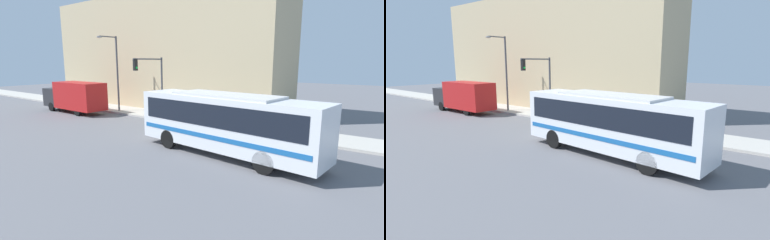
{
  "view_description": "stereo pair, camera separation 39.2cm",
  "coord_description": "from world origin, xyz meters",
  "views": [
    {
      "loc": [
        -14.02,
        -7.9,
        5.01
      ],
      "look_at": [
        0.51,
        3.08,
        1.45
      ],
      "focal_mm": 28.0,
      "sensor_mm": 36.0,
      "label": 1
    },
    {
      "loc": [
        -13.78,
        -8.21,
        5.01
      ],
      "look_at": [
        0.51,
        3.08,
        1.45
      ],
      "focal_mm": 28.0,
      "sensor_mm": 36.0,
      "label": 2
    }
  ],
  "objects": [
    {
      "name": "ground_plane",
      "position": [
        0.0,
        0.0,
        0.0
      ],
      "size": [
        120.0,
        120.0,
        0.0
      ],
      "primitive_type": "plane",
      "color": "slate"
    },
    {
      "name": "sidewalk",
      "position": [
        6.18,
        20.0,
        0.08
      ],
      "size": [
        3.36,
        70.0,
        0.17
      ],
      "color": "#B7B2A8",
      "rests_on": "ground_plane"
    },
    {
      "name": "building_facade",
      "position": [
        10.86,
        15.4,
        5.95
      ],
      "size": [
        6.0,
        28.8,
        11.9
      ],
      "color": "tan",
      "rests_on": "ground_plane"
    },
    {
      "name": "city_bus",
      "position": [
        -0.49,
        0.08,
        1.95
      ],
      "size": [
        3.38,
        10.83,
        3.35
      ],
      "rotation": [
        0.0,
        0.0,
        -0.09
      ],
      "color": "silver",
      "rests_on": "ground_plane"
    },
    {
      "name": "delivery_truck",
      "position": [
        2.57,
        19.21,
        1.65
      ],
      "size": [
        2.32,
        7.89,
        3.03
      ],
      "color": "#B21919",
      "rests_on": "ground_plane"
    },
    {
      "name": "fire_hydrant",
      "position": [
        5.1,
        5.13,
        0.51
      ],
      "size": [
        0.25,
        0.34,
        0.69
      ],
      "color": "red",
      "rests_on": "sidewalk"
    },
    {
      "name": "traffic_light_pole",
      "position": [
        4.12,
        9.94,
        3.74
      ],
      "size": [
        3.28,
        0.35,
        5.2
      ],
      "color": "#47474C",
      "rests_on": "sidewalk"
    },
    {
      "name": "street_lamp",
      "position": [
        5.07,
        15.95,
        4.43
      ],
      "size": [
        2.26,
        0.28,
        7.24
      ],
      "color": "#47474C",
      "rests_on": "sidewalk"
    },
    {
      "name": "pedestrian_near_corner",
      "position": [
        6.75,
        4.56,
        0.97
      ],
      "size": [
        0.34,
        0.34,
        1.59
      ],
      "color": "#23283D",
      "rests_on": "sidewalk"
    }
  ]
}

